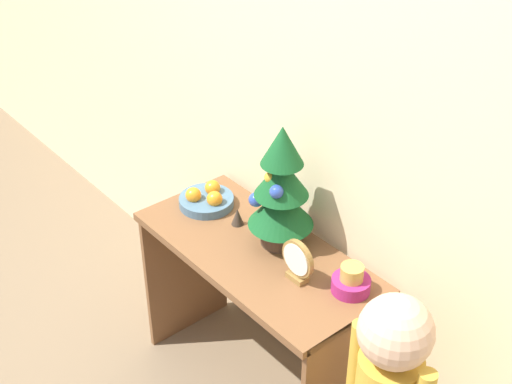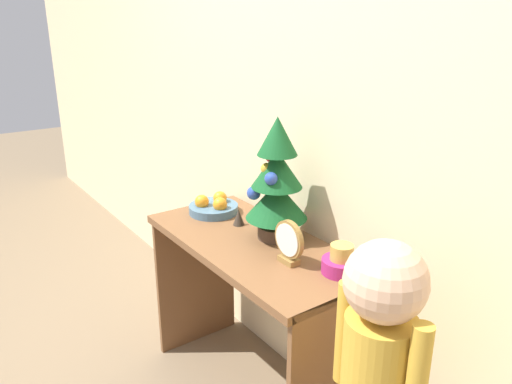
% 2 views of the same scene
% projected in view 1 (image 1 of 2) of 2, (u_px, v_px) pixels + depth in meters
% --- Properties ---
extents(back_wall, '(7.00, 0.05, 2.50)m').
position_uv_depth(back_wall, '(318.00, 82.00, 2.34)').
color(back_wall, beige).
rests_on(back_wall, ground_plane).
extents(console_table, '(0.94, 0.43, 0.69)m').
position_uv_depth(console_table, '(257.00, 286.00, 2.60)').
color(console_table, brown).
rests_on(console_table, ground_plane).
extents(mini_tree, '(0.23, 0.23, 0.46)m').
position_uv_depth(mini_tree, '(281.00, 189.00, 2.41)').
color(mini_tree, '#4C3828').
rests_on(mini_tree, console_table).
extents(fruit_bowl, '(0.21, 0.21, 0.08)m').
position_uv_depth(fruit_bowl, '(207.00, 199.00, 2.72)').
color(fruit_bowl, '#476B84').
rests_on(fruit_bowl, console_table).
extents(singing_bowl, '(0.13, 0.13, 0.10)m').
position_uv_depth(singing_bowl, '(351.00, 282.00, 2.30)').
color(singing_bowl, '#9E2366').
rests_on(singing_bowl, console_table).
extents(desk_clock, '(0.13, 0.04, 0.15)m').
position_uv_depth(desk_clock, '(298.00, 261.00, 2.32)').
color(desk_clock, olive).
rests_on(desk_clock, console_table).
extents(figurine, '(0.05, 0.05, 0.07)m').
position_uv_depth(figurine, '(237.00, 217.00, 2.61)').
color(figurine, '#382D23').
rests_on(figurine, console_table).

